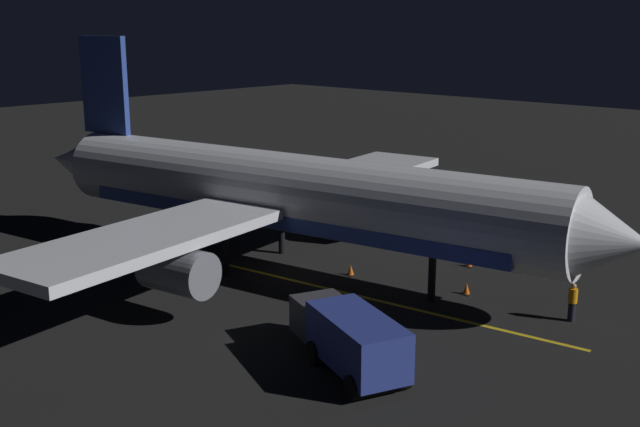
% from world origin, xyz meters
% --- Properties ---
extents(ground_plane, '(180.00, 180.00, 0.20)m').
position_xyz_m(ground_plane, '(0.00, 0.00, -0.10)').
color(ground_plane, black).
extents(apron_guide_stripe, '(3.36, 23.66, 0.01)m').
position_xyz_m(apron_guide_stripe, '(0.55, 4.00, 0.00)').
color(apron_guide_stripe, gold).
rests_on(apron_guide_stripe, ground_plane).
extents(airliner, '(31.52, 36.36, 11.98)m').
position_xyz_m(airliner, '(0.10, -0.59, 4.08)').
color(airliner, white).
rests_on(airliner, ground_plane).
extents(baggage_truck, '(4.34, 6.73, 2.31)m').
position_xyz_m(baggage_truck, '(6.75, 9.80, 1.22)').
color(baggage_truck, navy).
rests_on(baggage_truck, ground_plane).
extents(catering_truck, '(6.64, 3.38, 2.62)m').
position_xyz_m(catering_truck, '(-8.89, -1.77, 1.34)').
color(catering_truck, maroon).
rests_on(catering_truck, ground_plane).
extents(ground_crew_worker, '(0.40, 0.40, 1.74)m').
position_xyz_m(ground_crew_worker, '(-3.51, 13.79, 0.89)').
color(ground_crew_worker, black).
rests_on(ground_crew_worker, ground_plane).
extents(traffic_cone_near_left, '(0.50, 0.50, 0.55)m').
position_xyz_m(traffic_cone_near_left, '(-3.33, 8.55, 0.25)').
color(traffic_cone_near_left, '#EA590F').
rests_on(traffic_cone_near_left, ground_plane).
extents(traffic_cone_near_right, '(0.50, 0.50, 0.55)m').
position_xyz_m(traffic_cone_near_right, '(-1.70, 2.59, 0.25)').
color(traffic_cone_near_right, '#EA590F').
rests_on(traffic_cone_near_right, ground_plane).
extents(traffic_cone_under_wing, '(0.50, 0.50, 0.55)m').
position_xyz_m(traffic_cone_under_wing, '(-7.15, 6.29, 0.25)').
color(traffic_cone_under_wing, '#EA590F').
rests_on(traffic_cone_under_wing, ground_plane).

